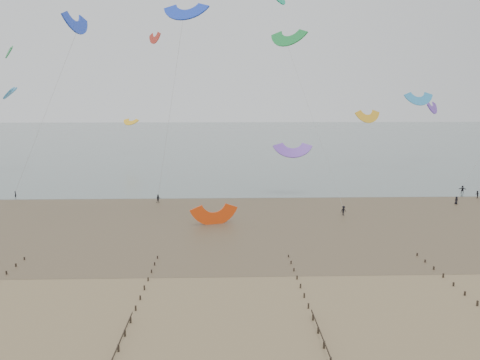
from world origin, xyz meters
The scene contains 6 objects.
ground centered at (0.00, 0.00, 0.00)m, with size 500.00×500.00×0.00m, color brown.
sea_and_shore centered at (-4.08, 34.40, 0.01)m, with size 500.00×665.00×0.03m.
kitesurfer_lead centered at (-50.57, 51.89, 0.75)m, with size 0.55×0.36×1.51m, color black.
kitesurfers centered at (22.05, 45.97, 0.87)m, with size 121.22×23.70×1.84m.
grounded_kite centered at (-6.65, 29.22, 0.00)m, with size 6.97×3.65×5.31m, color #ED430F, non-canonical shape.
kites_airborne centered at (-5.18, 87.28, 22.66)m, with size 258.70×109.01×39.51m.
Camera 1 is at (-4.56, -49.37, 21.92)m, focal length 35.00 mm.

